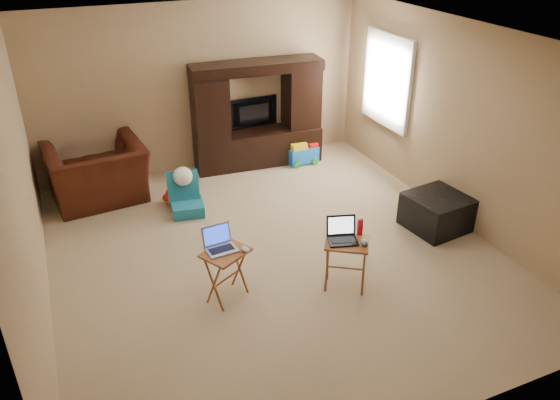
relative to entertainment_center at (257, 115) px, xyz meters
name	(u,v)px	position (x,y,z in m)	size (l,w,h in m)	color
floor	(273,252)	(-0.77, -2.47, -0.82)	(5.50, 5.50, 0.00)	#CAAE8B
ceiling	(272,38)	(-0.77, -2.47, 1.68)	(5.50, 5.50, 0.00)	silver
wall_back	(202,88)	(-0.77, 0.28, 0.43)	(5.00, 5.00, 0.00)	tan
wall_front	(429,305)	(-0.77, -5.22, 0.43)	(5.00, 5.00, 0.00)	tan
wall_left	(24,198)	(-3.27, -2.47, 0.43)	(5.50, 5.50, 0.00)	tan
wall_right	(458,124)	(1.73, -2.47, 0.43)	(5.50, 5.50, 0.00)	tan
window_pane	(388,80)	(1.71, -0.92, 0.58)	(1.20, 1.20, 0.00)	white
window_frame	(387,80)	(1.69, -0.92, 0.58)	(0.06, 1.14, 1.34)	white
entertainment_center	(257,115)	(0.00, 0.00, 0.00)	(2.00, 0.50, 1.63)	black
television	(254,114)	(0.00, 0.13, -0.03)	(0.83, 0.11, 0.48)	black
recliner	(97,174)	(-2.48, -0.30, -0.41)	(1.25, 1.10, 0.81)	#471B0F
child_rocker	(187,195)	(-1.46, -1.15, -0.54)	(0.42, 0.47, 0.55)	#186985
plush_toy	(174,190)	(-1.55, -0.81, -0.61)	(0.37, 0.31, 0.41)	red
push_toy	(302,152)	(0.65, -0.27, -0.63)	(0.50, 0.36, 0.37)	blue
ottoman	(437,212)	(1.35, -2.76, -0.59)	(0.69, 0.69, 0.44)	black
tray_table_left	(227,275)	(-1.55, -3.08, -0.53)	(0.44, 0.35, 0.58)	#A46227
tray_table_right	(346,265)	(-0.33, -3.41, -0.53)	(0.45, 0.36, 0.58)	brown
laptop_left	(221,241)	(-1.58, -3.05, -0.12)	(0.30, 0.25, 0.24)	#ABABAF
laptop_right	(343,232)	(-0.37, -3.39, -0.12)	(0.30, 0.25, 0.24)	black
mouse_left	(245,249)	(-1.36, -3.15, -0.22)	(0.07, 0.12, 0.05)	silver
mouse_right	(364,243)	(-0.20, -3.53, -0.21)	(0.07, 0.12, 0.05)	#404045
water_bottle	(360,227)	(-0.14, -3.33, -0.15)	(0.06, 0.06, 0.18)	red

